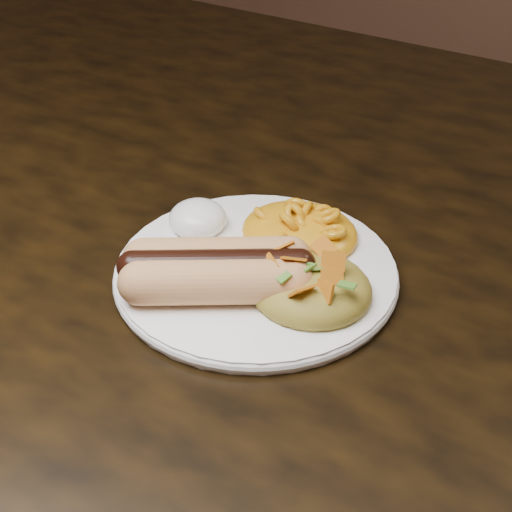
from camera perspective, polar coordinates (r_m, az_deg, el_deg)
The scene contains 6 objects.
table at distance 0.77m, azimuth -2.90°, elevation -1.31°, with size 1.60×0.90×0.75m.
plate at distance 0.60m, azimuth -0.00°, elevation -1.22°, with size 0.21×0.21×0.01m, color white.
hotdog at distance 0.57m, azimuth -2.89°, elevation -0.96°, with size 0.11×0.12×0.03m.
mac_and_cheese at distance 0.62m, azimuth 3.24°, elevation 2.81°, with size 0.10×0.09×0.04m, color #FAB015.
sour_cream at distance 0.64m, azimuth -4.28°, elevation 3.21°, with size 0.05×0.05×0.03m, color white.
taco_salad at distance 0.56m, azimuth 4.03°, elevation -1.63°, with size 0.09×0.09×0.04m.
Camera 1 is at (0.35, -0.50, 1.11)m, focal length 55.00 mm.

